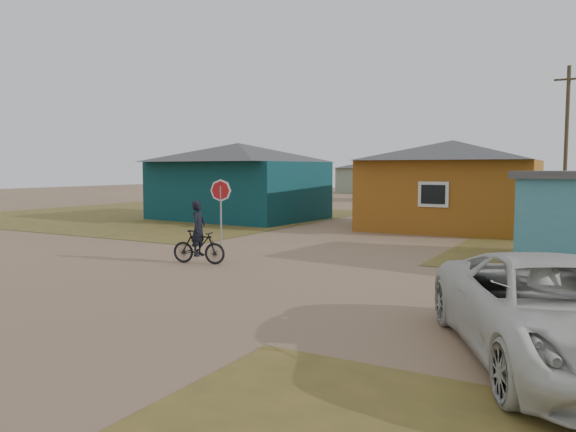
# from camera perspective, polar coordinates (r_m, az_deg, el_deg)

# --- Properties ---
(ground) EXTENTS (120.00, 120.00, 0.00)m
(ground) POSITION_cam_1_polar(r_m,az_deg,el_deg) (14.10, -7.60, -6.10)
(ground) COLOR #8C6C51
(grass_nw) EXTENTS (20.00, 18.00, 0.00)m
(grass_nw) POSITION_cam_1_polar(r_m,az_deg,el_deg) (32.94, -13.42, 0.09)
(grass_nw) COLOR brown
(grass_nw) RESTS_ON ground
(house_teal) EXTENTS (8.93, 7.08, 4.00)m
(house_teal) POSITION_cam_1_polar(r_m,az_deg,el_deg) (29.78, -5.04, 3.66)
(house_teal) COLOR #0A3239
(house_teal) RESTS_ON ground
(house_yellow) EXTENTS (7.72, 6.76, 3.90)m
(house_yellow) POSITION_cam_1_polar(r_m,az_deg,el_deg) (25.72, 16.31, 3.18)
(house_yellow) COLOR #915416
(house_yellow) RESTS_ON ground
(house_pale_west) EXTENTS (7.04, 6.15, 3.60)m
(house_pale_west) POSITION_cam_1_polar(r_m,az_deg,el_deg) (47.28, 11.81, 3.78)
(house_pale_west) COLOR gray
(house_pale_west) RESTS_ON ground
(house_pale_north) EXTENTS (6.28, 5.81, 3.40)m
(house_pale_north) POSITION_cam_1_polar(r_m,az_deg,el_deg) (61.27, 8.08, 3.96)
(house_pale_north) COLOR gray
(house_pale_north) RESTS_ON ground
(utility_pole_near) EXTENTS (1.40, 0.20, 8.00)m
(utility_pole_near) POSITION_cam_1_polar(r_m,az_deg,el_deg) (33.12, 26.42, 6.90)
(utility_pole_near) COLOR #483B2B
(utility_pole_near) RESTS_ON ground
(stop_sign) EXTENTS (0.75, 0.18, 2.31)m
(stop_sign) POSITION_cam_1_polar(r_m,az_deg,el_deg) (19.05, -6.85, 1.93)
(stop_sign) COLOR gray
(stop_sign) RESTS_ON ground
(cyclist) EXTENTS (1.63, 0.80, 1.77)m
(cyclist) POSITION_cam_1_polar(r_m,az_deg,el_deg) (15.92, -9.06, -2.51)
(cyclist) COLOR black
(cyclist) RESTS_ON ground
(vehicle) EXTENTS (4.43, 5.75, 1.45)m
(vehicle) POSITION_cam_1_polar(r_m,az_deg,el_deg) (8.53, 25.57, -8.81)
(vehicle) COLOR silver
(vehicle) RESTS_ON ground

